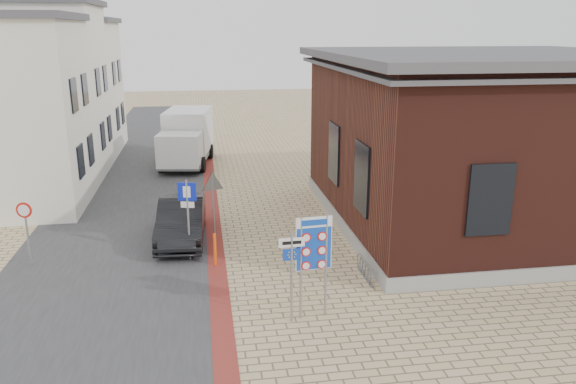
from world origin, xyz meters
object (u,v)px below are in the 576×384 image
object	(u,v)px
box_truck	(186,137)
parking_sign	(188,205)
bollard	(215,250)
sedan	(181,220)
essen_sign	(292,263)
border_sign	(314,246)

from	to	relation	value
box_truck	parking_sign	bearing A→B (deg)	-80.24
box_truck	parking_sign	world-z (taller)	box_truck
parking_sign	bollard	size ratio (longest dim) A/B	2.52
sedan	essen_sign	distance (m)	7.45
sedan	parking_sign	xyz separation A→B (m)	(0.32, -2.01, 1.19)
essen_sign	parking_sign	size ratio (longest dim) A/B	0.91
border_sign	bollard	distance (m)	4.93
border_sign	box_truck	bearing A→B (deg)	95.70
sedan	bollard	xyz separation A→B (m)	(1.16, -2.62, -0.21)
box_truck	essen_sign	xyz separation A→B (m)	(3.05, -19.06, 0.11)
sedan	parking_sign	distance (m)	2.35
sedan	parking_sign	world-z (taller)	parking_sign
parking_sign	essen_sign	bearing A→B (deg)	-45.65
box_truck	border_sign	xyz separation A→B (m)	(3.67, -18.91, 0.50)
sedan	essen_sign	xyz separation A→B (m)	(3.08, -6.71, 0.94)
box_truck	essen_sign	world-z (taller)	box_truck
box_truck	bollard	world-z (taller)	box_truck
box_truck	sedan	bearing A→B (deg)	-81.52
sedan	box_truck	world-z (taller)	box_truck
border_sign	parking_sign	world-z (taller)	border_sign
box_truck	parking_sign	distance (m)	14.36
box_truck	bollard	xyz separation A→B (m)	(1.13, -14.97, -1.03)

